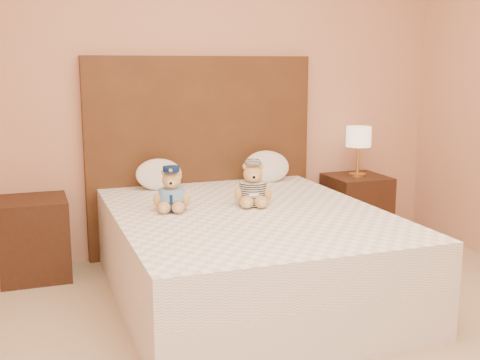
{
  "coord_description": "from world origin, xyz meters",
  "views": [
    {
      "loc": [
        -1.27,
        -2.18,
        1.44
      ],
      "look_at": [
        0.04,
        1.45,
        0.69
      ],
      "focal_mm": 45.0,
      "sensor_mm": 36.0,
      "label": 1
    }
  ],
  "objects_px": {
    "pillow_right": "(267,165)",
    "teddy_prisoner": "(253,184)",
    "nightstand_left": "(34,238)",
    "lamp": "(359,139)",
    "bed": "(247,253)",
    "teddy_police": "(172,189)",
    "pillow_left": "(159,173)",
    "nightstand_right": "(356,209)"
  },
  "relations": [
    {
      "from": "nightstand_left",
      "to": "pillow_left",
      "type": "relative_size",
      "value": 1.63
    },
    {
      "from": "pillow_right",
      "to": "teddy_prisoner",
      "type": "bearing_deg",
      "value": -118.68
    },
    {
      "from": "lamp",
      "to": "pillow_left",
      "type": "relative_size",
      "value": 1.18
    },
    {
      "from": "teddy_police",
      "to": "pillow_right",
      "type": "relative_size",
      "value": 0.75
    },
    {
      "from": "bed",
      "to": "pillow_left",
      "type": "relative_size",
      "value": 5.92
    },
    {
      "from": "nightstand_left",
      "to": "lamp",
      "type": "distance_m",
      "value": 2.56
    },
    {
      "from": "bed",
      "to": "teddy_police",
      "type": "relative_size",
      "value": 7.29
    },
    {
      "from": "lamp",
      "to": "teddy_prisoner",
      "type": "xyz_separation_m",
      "value": [
        -1.17,
        -0.68,
        -0.16
      ]
    },
    {
      "from": "pillow_left",
      "to": "teddy_prisoner",
      "type": "bearing_deg",
      "value": -57.54
    },
    {
      "from": "bed",
      "to": "nightstand_left",
      "type": "xyz_separation_m",
      "value": [
        -1.25,
        0.8,
        -0.0
      ]
    },
    {
      "from": "nightstand_left",
      "to": "teddy_police",
      "type": "bearing_deg",
      "value": -38.22
    },
    {
      "from": "teddy_prisoner",
      "to": "pillow_right",
      "type": "distance_m",
      "value": 0.81
    },
    {
      "from": "nightstand_left",
      "to": "nightstand_right",
      "type": "height_order",
      "value": "same"
    },
    {
      "from": "bed",
      "to": "teddy_prisoner",
      "type": "height_order",
      "value": "teddy_prisoner"
    },
    {
      "from": "pillow_left",
      "to": "lamp",
      "type": "bearing_deg",
      "value": -1.06
    },
    {
      "from": "pillow_left",
      "to": "pillow_right",
      "type": "distance_m",
      "value": 0.84
    },
    {
      "from": "pillow_left",
      "to": "bed",
      "type": "bearing_deg",
      "value": -65.9
    },
    {
      "from": "nightstand_left",
      "to": "teddy_prisoner",
      "type": "height_order",
      "value": "teddy_prisoner"
    },
    {
      "from": "bed",
      "to": "pillow_left",
      "type": "xyz_separation_m",
      "value": [
        -0.37,
        0.83,
        0.39
      ]
    },
    {
      "from": "teddy_prisoner",
      "to": "pillow_right",
      "type": "xyz_separation_m",
      "value": [
        0.39,
        0.71,
        -0.01
      ]
    },
    {
      "from": "bed",
      "to": "pillow_right",
      "type": "distance_m",
      "value": 1.04
    },
    {
      "from": "bed",
      "to": "lamp",
      "type": "bearing_deg",
      "value": 32.62
    },
    {
      "from": "nightstand_left",
      "to": "pillow_right",
      "type": "distance_m",
      "value": 1.77
    },
    {
      "from": "pillow_left",
      "to": "nightstand_left",
      "type": "bearing_deg",
      "value": -178.04
    },
    {
      "from": "lamp",
      "to": "teddy_police",
      "type": "relative_size",
      "value": 1.46
    },
    {
      "from": "nightstand_left",
      "to": "pillow_left",
      "type": "height_order",
      "value": "pillow_left"
    },
    {
      "from": "nightstand_left",
      "to": "bed",
      "type": "bearing_deg",
      "value": -32.62
    },
    {
      "from": "bed",
      "to": "pillow_right",
      "type": "height_order",
      "value": "pillow_right"
    },
    {
      "from": "teddy_prisoner",
      "to": "pillow_left",
      "type": "height_order",
      "value": "teddy_prisoner"
    },
    {
      "from": "teddy_prisoner",
      "to": "bed",
      "type": "bearing_deg",
      "value": -108.21
    },
    {
      "from": "bed",
      "to": "nightstand_right",
      "type": "xyz_separation_m",
      "value": [
        1.25,
        0.8,
        -0.0
      ]
    },
    {
      "from": "nightstand_right",
      "to": "pillow_left",
      "type": "relative_size",
      "value": 1.63
    },
    {
      "from": "teddy_police",
      "to": "teddy_prisoner",
      "type": "xyz_separation_m",
      "value": [
        0.52,
        -0.04,
        0.0
      ]
    },
    {
      "from": "pillow_left",
      "to": "pillow_right",
      "type": "height_order",
      "value": "pillow_right"
    },
    {
      "from": "lamp",
      "to": "pillow_right",
      "type": "distance_m",
      "value": 0.8
    },
    {
      "from": "lamp",
      "to": "pillow_left",
      "type": "xyz_separation_m",
      "value": [
        -1.62,
        0.03,
        -0.18
      ]
    },
    {
      "from": "teddy_prisoner",
      "to": "pillow_right",
      "type": "relative_size",
      "value": 0.78
    },
    {
      "from": "bed",
      "to": "teddy_prisoner",
      "type": "relative_size",
      "value": 7.06
    },
    {
      "from": "nightstand_left",
      "to": "teddy_prisoner",
      "type": "bearing_deg",
      "value": -27.1
    },
    {
      "from": "lamp",
      "to": "pillow_right",
      "type": "xyz_separation_m",
      "value": [
        -0.78,
        0.03,
        -0.17
      ]
    },
    {
      "from": "lamp",
      "to": "nightstand_right",
      "type": "bearing_deg",
      "value": 0.0
    },
    {
      "from": "nightstand_left",
      "to": "lamp",
      "type": "bearing_deg",
      "value": 0.0
    }
  ]
}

